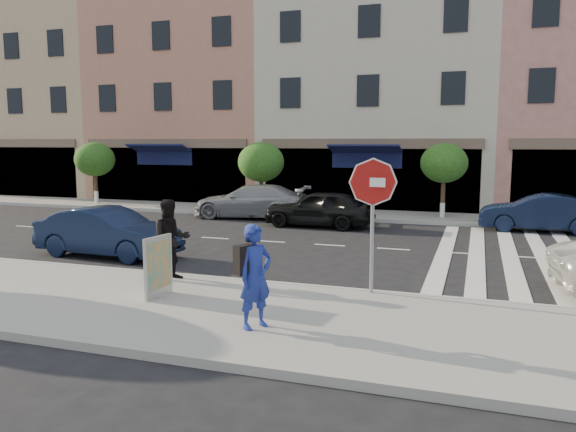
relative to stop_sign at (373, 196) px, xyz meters
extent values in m
plane|color=black|center=(-2.35, 1.67, -2.15)|extent=(120.00, 120.00, 0.00)
cube|color=gray|center=(-2.35, -2.08, -2.07)|extent=(60.00, 4.50, 0.15)
cube|color=gray|center=(-2.35, 12.67, -2.07)|extent=(60.00, 3.00, 0.15)
cube|color=tan|center=(-24.35, 18.67, 3.85)|extent=(12.00, 9.00, 12.00)
cube|color=#BB7362|center=(-13.35, 18.67, 4.85)|extent=(10.00, 9.00, 14.00)
cube|color=beige|center=(-2.85, 18.67, 3.35)|extent=(11.00, 9.00, 11.00)
cylinder|color=#473323|center=(-16.35, 12.47, -1.17)|extent=(0.18, 0.18, 1.65)
cylinder|color=silver|center=(-16.35, 12.47, -1.70)|extent=(0.20, 0.20, 0.60)
ellipsoid|color=#1E4B15|center=(-16.35, 12.47, 0.20)|extent=(2.00, 2.00, 1.70)
cylinder|color=#473323|center=(-7.35, 12.47, -1.20)|extent=(0.18, 0.18, 1.60)
cylinder|color=silver|center=(-7.35, 12.47, -1.70)|extent=(0.20, 0.20, 0.60)
ellipsoid|color=#1E4B15|center=(-7.35, 12.47, 0.17)|extent=(2.10, 2.10, 1.79)
cylinder|color=#473323|center=(0.65, 12.47, -1.15)|extent=(0.18, 0.18, 1.71)
cylinder|color=silver|center=(0.65, 12.47, -1.70)|extent=(0.20, 0.20, 0.60)
ellipsoid|color=#1E4B15|center=(0.65, 12.47, 0.23)|extent=(1.90, 1.90, 1.62)
cylinder|color=gray|center=(0.00, 0.02, -0.74)|extent=(0.09, 0.09, 2.52)
cylinder|color=white|center=(0.00, 0.01, 0.29)|extent=(0.98, 0.09, 0.98)
cylinder|color=#9E1411|center=(0.00, -0.01, 0.29)|extent=(0.91, 0.10, 0.91)
cube|color=white|center=(0.00, -0.04, 0.29)|extent=(0.51, 0.06, 0.18)
imported|color=navy|center=(-1.43, -2.80, -1.12)|extent=(0.68, 0.76, 1.75)
imported|color=black|center=(-4.48, -0.33, -1.09)|extent=(1.11, 1.11, 1.82)
cube|color=beige|center=(-3.98, -1.69, -1.98)|extent=(0.32, 0.32, 0.04)
cube|color=beige|center=(-3.98, -1.69, -1.38)|extent=(0.17, 0.81, 1.24)
cube|color=#D88C3F|center=(-3.94, -1.69, -1.33)|extent=(0.11, 0.66, 0.95)
imported|color=black|center=(-7.88, 1.97, -1.45)|extent=(4.30, 1.71, 1.39)
imported|color=gray|center=(-7.15, 10.73, -1.43)|extent=(5.09, 2.44, 1.43)
imported|color=black|center=(-3.72, 9.27, -1.44)|extent=(4.20, 1.77, 1.42)
imported|color=black|center=(4.15, 10.77, -1.46)|extent=(4.18, 1.49, 1.37)
camera|label=1|loc=(2.02, -11.23, 1.10)|focal=35.00mm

